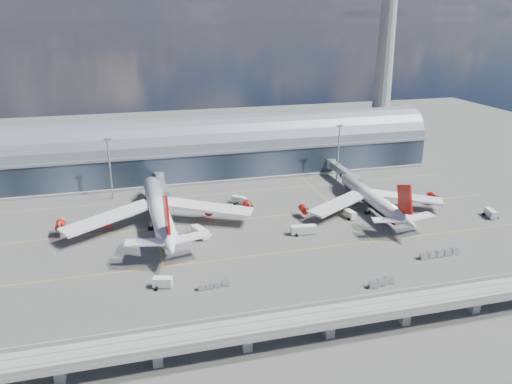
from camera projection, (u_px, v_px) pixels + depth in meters
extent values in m
plane|color=#474744|center=(265.00, 240.00, 168.48)|extent=(500.00, 500.00, 0.00)
cube|color=gold|center=(274.00, 253.00, 159.37)|extent=(200.00, 0.25, 0.01)
cube|color=gold|center=(251.00, 218.00, 186.68)|extent=(200.00, 0.25, 0.01)
cube|color=gold|center=(234.00, 192.00, 213.98)|extent=(200.00, 0.25, 0.01)
cube|color=gold|center=(154.00, 218.00, 187.33)|extent=(0.25, 80.00, 0.01)
cube|color=gold|center=(327.00, 201.00, 204.23)|extent=(0.25, 80.00, 0.01)
cube|color=#1D2630|center=(221.00, 159.00, 237.10)|extent=(200.00, 28.00, 14.00)
cylinder|color=slate|center=(220.00, 145.00, 234.74)|extent=(200.00, 28.00, 28.00)
cube|color=gray|center=(226.00, 152.00, 222.00)|extent=(200.00, 1.00, 1.20)
cube|color=gray|center=(221.00, 172.00, 239.26)|extent=(200.00, 30.00, 1.20)
cube|color=gray|center=(377.00, 151.00, 263.18)|extent=(18.00, 18.00, 8.00)
cone|color=gray|center=(384.00, 72.00, 249.37)|extent=(10.00, 10.00, 90.00)
cube|color=gray|center=(330.00, 316.00, 116.57)|extent=(220.00, 8.50, 1.20)
cube|color=gray|center=(337.00, 322.00, 112.56)|extent=(220.00, 0.40, 1.20)
cube|color=gray|center=(323.00, 303.00, 119.84)|extent=(220.00, 0.40, 1.20)
cube|color=gray|center=(332.00, 318.00, 114.99)|extent=(220.00, 0.12, 0.12)
cube|color=gray|center=(327.00, 310.00, 117.72)|extent=(220.00, 0.12, 0.12)
cube|color=gray|center=(59.00, 371.00, 103.10)|extent=(2.20, 2.20, 5.00)
cube|color=gray|center=(157.00, 355.00, 107.92)|extent=(2.20, 2.20, 5.00)
cube|color=gray|center=(247.00, 341.00, 112.75)|extent=(2.20, 2.20, 5.00)
cube|color=gray|center=(329.00, 327.00, 117.58)|extent=(2.20, 2.20, 5.00)
cube|color=gray|center=(405.00, 315.00, 122.41)|extent=(2.20, 2.20, 5.00)
cube|color=gray|center=(475.00, 303.00, 127.24)|extent=(2.20, 2.20, 5.00)
cylinder|color=gray|center=(110.00, 170.00, 202.24)|extent=(0.70, 0.70, 25.00)
cube|color=gray|center=(107.00, 139.00, 197.97)|extent=(3.00, 0.40, 1.00)
cylinder|color=gray|center=(338.00, 153.00, 226.39)|extent=(0.70, 0.70, 25.00)
cube|color=gray|center=(340.00, 126.00, 222.11)|extent=(3.00, 0.40, 1.00)
cylinder|color=white|center=(158.00, 208.00, 179.11)|extent=(8.08, 55.07, 6.63)
cone|color=white|center=(151.00, 182.00, 206.71)|extent=(6.84, 8.46, 6.63)
cone|color=white|center=(169.00, 244.00, 149.35)|extent=(6.95, 12.59, 6.63)
cube|color=#AC0D07|center=(167.00, 215.00, 149.40)|extent=(1.05, 12.40, 13.71)
cube|color=white|center=(109.00, 218.00, 172.91)|extent=(33.13, 23.65, 2.68)
cube|color=white|center=(207.00, 207.00, 182.12)|extent=(33.57, 22.30, 2.68)
cylinder|color=#AC0D07|center=(107.00, 220.00, 175.24)|extent=(3.45, 5.26, 3.31)
cylinder|color=#AC0D07|center=(61.00, 225.00, 171.15)|extent=(3.45, 5.26, 3.31)
cylinder|color=#AC0D07|center=(208.00, 210.00, 184.79)|extent=(3.45, 5.26, 3.31)
cylinder|color=#AC0D07|center=(248.00, 206.00, 188.88)|extent=(3.45, 5.26, 3.31)
cylinder|color=gray|center=(154.00, 202.00, 198.23)|extent=(0.52, 0.52, 3.11)
cylinder|color=gray|center=(151.00, 226.00, 176.13)|extent=(0.62, 0.62, 3.11)
cylinder|color=gray|center=(170.00, 224.00, 177.89)|extent=(0.62, 0.62, 3.11)
cylinder|color=black|center=(151.00, 228.00, 176.46)|extent=(2.32, 1.61, 1.55)
cylinder|color=black|center=(170.00, 226.00, 178.22)|extent=(2.32, 1.61, 1.55)
cylinder|color=white|center=(371.00, 197.00, 192.99)|extent=(5.60, 43.98, 5.27)
cone|color=white|center=(345.00, 178.00, 215.51)|extent=(5.32, 7.31, 5.27)
cone|color=white|center=(407.00, 221.00, 168.57)|extent=(5.35, 10.94, 5.27)
cube|color=#AC0D07|center=(405.00, 199.00, 168.73)|extent=(0.72, 10.87, 12.03)
cube|color=white|center=(338.00, 204.00, 188.24)|extent=(27.66, 19.13, 2.25)
cube|color=white|center=(406.00, 197.00, 194.92)|extent=(27.56, 19.44, 2.25)
cylinder|color=black|center=(370.00, 200.00, 193.48)|extent=(4.78, 39.46, 4.48)
cylinder|color=#AC0D07|center=(335.00, 206.00, 190.33)|extent=(2.94, 4.56, 2.91)
cylinder|color=#AC0D07|center=(304.00, 209.00, 187.36)|extent=(2.94, 4.56, 2.91)
cylinder|color=#AC0D07|center=(404.00, 199.00, 197.25)|extent=(2.94, 4.56, 2.91)
cylinder|color=#AC0D07|center=(433.00, 197.00, 200.21)|extent=(2.94, 4.56, 2.91)
cylinder|color=gray|center=(353.00, 193.00, 208.46)|extent=(0.45, 0.45, 2.73)
cylinder|color=gray|center=(367.00, 211.00, 190.34)|extent=(0.55, 0.55, 2.73)
cylinder|color=gray|center=(381.00, 209.00, 191.71)|extent=(0.55, 0.55, 2.73)
cylinder|color=black|center=(367.00, 213.00, 190.63)|extent=(2.01, 1.38, 1.36)
cylinder|color=black|center=(381.00, 211.00, 192.00)|extent=(2.01, 1.38, 1.36)
cube|color=gray|center=(162.00, 185.00, 206.79)|extent=(3.00, 24.00, 3.00)
cube|color=gray|center=(164.00, 195.00, 195.87)|extent=(3.60, 3.60, 3.40)
cylinder|color=gray|center=(159.00, 177.00, 217.71)|extent=(4.40, 4.40, 4.00)
cylinder|color=gray|center=(165.00, 203.00, 197.05)|extent=(0.50, 0.50, 3.40)
cylinder|color=black|center=(165.00, 206.00, 197.50)|extent=(1.40, 0.80, 0.80)
cube|color=gray|center=(343.00, 172.00, 224.45)|extent=(3.00, 28.00, 3.00)
cube|color=gray|center=(357.00, 181.00, 211.71)|extent=(3.60, 3.60, 3.40)
cylinder|color=gray|center=(331.00, 163.00, 237.19)|extent=(4.40, 4.40, 4.00)
cylinder|color=gray|center=(356.00, 189.00, 212.89)|extent=(0.50, 0.50, 3.40)
cylinder|color=black|center=(356.00, 192.00, 213.34)|extent=(1.40, 0.80, 0.80)
cube|color=silver|center=(200.00, 232.00, 170.54)|extent=(5.51, 8.37, 2.96)
cylinder|color=black|center=(202.00, 232.00, 173.36)|extent=(3.02, 2.05, 1.03)
cylinder|color=black|center=(198.00, 239.00, 168.60)|extent=(3.02, 2.05, 1.03)
cube|color=silver|center=(163.00, 282.00, 139.07)|extent=(5.77, 3.81, 2.76)
cylinder|color=black|center=(169.00, 284.00, 140.30)|extent=(1.65, 2.81, 0.95)
cylinder|color=black|center=(157.00, 287.00, 138.66)|extent=(1.65, 2.81, 0.95)
cube|color=silver|center=(303.00, 230.00, 172.69)|extent=(9.04, 3.66, 2.86)
cylinder|color=black|center=(311.00, 232.00, 174.12)|extent=(1.34, 2.85, 0.99)
cylinder|color=black|center=(296.00, 234.00, 172.11)|extent=(1.34, 2.85, 0.99)
cube|color=silver|center=(491.00, 213.00, 187.22)|extent=(3.80, 6.66, 2.72)
cylinder|color=black|center=(486.00, 214.00, 189.29)|extent=(2.76, 1.52, 0.94)
cylinder|color=black|center=(495.00, 218.00, 185.96)|extent=(2.76, 1.52, 0.94)
cube|color=silver|center=(350.00, 214.00, 186.27)|extent=(3.27, 5.42, 2.63)
cylinder|color=black|center=(349.00, 215.00, 188.18)|extent=(2.66, 1.39, 0.91)
cylinder|color=black|center=(351.00, 219.00, 185.14)|extent=(2.66, 1.39, 0.91)
cube|color=silver|center=(239.00, 199.00, 201.09)|extent=(6.02, 5.70, 2.60)
cylinder|color=black|center=(242.00, 201.00, 202.98)|extent=(2.33, 2.47, 0.90)
cylinder|color=black|center=(236.00, 204.00, 199.97)|extent=(2.33, 2.47, 0.90)
cube|color=gray|center=(202.00, 289.00, 138.19)|extent=(2.27, 1.61, 0.27)
cube|color=#B2B2B7|center=(202.00, 287.00, 137.95)|extent=(1.90, 1.49, 1.35)
cube|color=gray|center=(210.00, 288.00, 138.93)|extent=(2.27, 1.61, 0.27)
cube|color=#B2B2B7|center=(210.00, 285.00, 138.69)|extent=(1.90, 1.49, 1.35)
cube|color=gray|center=(218.00, 286.00, 139.68)|extent=(2.27, 1.61, 0.27)
cube|color=#B2B2B7|center=(218.00, 284.00, 139.43)|extent=(1.90, 1.49, 1.35)
cube|color=gray|center=(226.00, 285.00, 140.42)|extent=(2.27, 1.61, 0.27)
cube|color=#B2B2B7|center=(226.00, 283.00, 140.18)|extent=(1.90, 1.49, 1.35)
cube|color=gray|center=(423.00, 258.00, 155.65)|extent=(2.75, 1.89, 0.34)
cube|color=#B2B2B7|center=(423.00, 256.00, 155.35)|extent=(2.30, 1.76, 1.68)
cube|color=gray|center=(431.00, 257.00, 156.46)|extent=(2.75, 1.89, 0.34)
cube|color=#B2B2B7|center=(431.00, 254.00, 156.15)|extent=(2.30, 1.76, 1.68)
cube|color=gray|center=(439.00, 256.00, 157.26)|extent=(2.75, 1.89, 0.34)
cube|color=#B2B2B7|center=(439.00, 253.00, 156.96)|extent=(2.30, 1.76, 1.68)
cube|color=gray|center=(447.00, 254.00, 158.07)|extent=(2.75, 1.89, 0.34)
cube|color=#B2B2B7|center=(447.00, 252.00, 157.76)|extent=(2.30, 1.76, 1.68)
cube|color=gray|center=(455.00, 253.00, 158.87)|extent=(2.75, 1.89, 0.34)
cube|color=#B2B2B7|center=(455.00, 251.00, 158.57)|extent=(2.30, 1.76, 1.68)
cube|color=gray|center=(373.00, 287.00, 139.32)|extent=(2.89, 2.21, 0.32)
cube|color=#B2B2B7|center=(373.00, 284.00, 139.03)|extent=(2.44, 2.02, 1.62)
cube|color=gray|center=(381.00, 285.00, 140.50)|extent=(2.89, 2.21, 0.32)
cube|color=#B2B2B7|center=(381.00, 282.00, 140.21)|extent=(2.44, 2.02, 1.62)
cube|color=gray|center=(389.00, 282.00, 141.68)|extent=(2.89, 2.21, 0.32)
cube|color=#B2B2B7|center=(389.00, 280.00, 141.39)|extent=(2.44, 2.02, 1.62)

